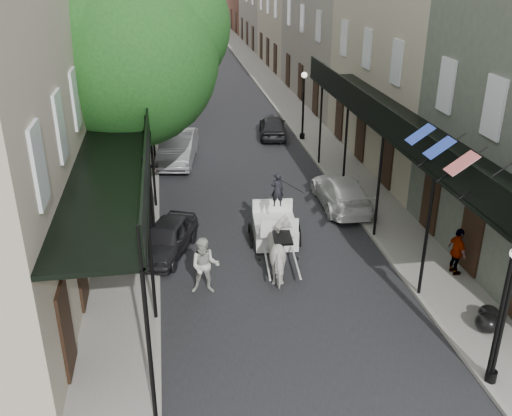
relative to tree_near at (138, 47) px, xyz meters
name	(u,v)px	position (x,y,z in m)	size (l,w,h in m)	color
ground	(308,350)	(4.20, -10.18, -6.49)	(140.00, 140.00, 0.00)	gray
road	(226,134)	(4.20, 9.82, -6.48)	(8.00, 90.00, 0.01)	black
sidewalk_left	(138,137)	(-0.80, 9.82, -6.43)	(2.20, 90.00, 0.12)	gray
sidewalk_right	(309,129)	(9.20, 9.82, -6.43)	(2.20, 90.00, 0.12)	gray
building_row_left	(82,23)	(-4.40, 19.82, -1.24)	(5.00, 80.00, 10.50)	#A39882
building_row_right	(327,19)	(12.80, 19.82, -1.24)	(5.00, 80.00, 10.50)	gray
gallery_left	(124,136)	(-0.59, -3.20, -2.44)	(2.20, 18.05, 4.88)	black
gallery_right	(395,124)	(8.99, -3.20, -2.44)	(2.20, 18.05, 4.88)	black
tree_near	(138,47)	(0.00, 0.00, 0.00)	(7.31, 6.80, 9.63)	#382619
tree_far	(145,23)	(-0.05, 14.00, -0.65)	(6.45, 6.00, 8.61)	#382619
lamppost_right_near	(504,315)	(8.30, -12.18, -4.44)	(0.32, 0.32, 3.71)	black
lamppost_left	(149,201)	(0.10, -4.18, -4.44)	(0.32, 0.32, 3.71)	black
lamppost_right_far	(303,105)	(8.30, 7.82, -4.44)	(0.32, 0.32, 3.71)	black
horse	(283,252)	(4.29, -6.29, -5.61)	(0.95, 2.09, 1.76)	white
carriage	(274,209)	(4.52, -3.55, -5.34)	(1.95, 2.71, 2.95)	black
pedestrian_walking	(205,266)	(1.74, -6.88, -5.56)	(0.90, 0.70, 1.86)	#B7B8AD
pedestrian_sidewalk_left	(142,166)	(-0.35, 2.23, -5.48)	(1.15, 0.66, 1.78)	gray
pedestrian_sidewalk_right	(457,252)	(9.83, -7.23, -5.57)	(0.94, 0.39, 1.61)	gray
car_left_near	(167,238)	(0.60, -4.19, -5.88)	(1.44, 3.57, 1.22)	black
car_left_mid	(178,148)	(1.31, 5.36, -5.72)	(1.62, 4.64, 1.53)	gray
car_left_far	(174,81)	(1.60, 22.31, -5.86)	(2.08, 4.51, 1.25)	black
car_right_near	(341,192)	(7.80, -1.18, -5.85)	(1.79, 4.41, 1.28)	white
car_right_far	(273,126)	(6.80, 8.82, -5.86)	(1.47, 3.66, 1.25)	black
trash_bags	(488,319)	(9.36, -10.13, -6.10)	(0.93, 1.08, 0.58)	black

